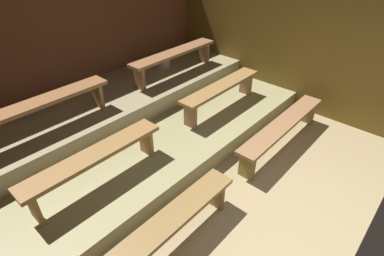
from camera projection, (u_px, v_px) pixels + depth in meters
ground at (174, 158)px, 4.61m from camera, size 6.15×5.23×0.08m
wall_back at (79, 44)px, 5.14m from camera, size 6.15×0.06×2.52m
wall_right at (274, 35)px, 5.56m from camera, size 0.06×5.23×2.52m
platform_lower at (140, 129)px, 4.94m from camera, size 5.35×2.86×0.30m
platform_middle at (113, 100)px, 5.15m from camera, size 5.35×1.53×0.30m
bench_floor_left at (156, 235)px, 2.98m from camera, size 2.17×0.30×0.45m
bench_floor_right at (283, 126)px, 4.60m from camera, size 2.17×0.30×0.45m
bench_lower_left at (95, 159)px, 3.50m from camera, size 1.78×0.30×0.45m
bench_lower_right at (221, 89)px, 5.01m from camera, size 1.78×0.30×0.45m
bench_middle_left at (40, 106)px, 3.94m from camera, size 1.93×0.30×0.45m
bench_middle_right at (174, 56)px, 5.49m from camera, size 1.93×0.30×0.45m
pail_middle at (163, 61)px, 5.93m from camera, size 0.27×0.27×0.24m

